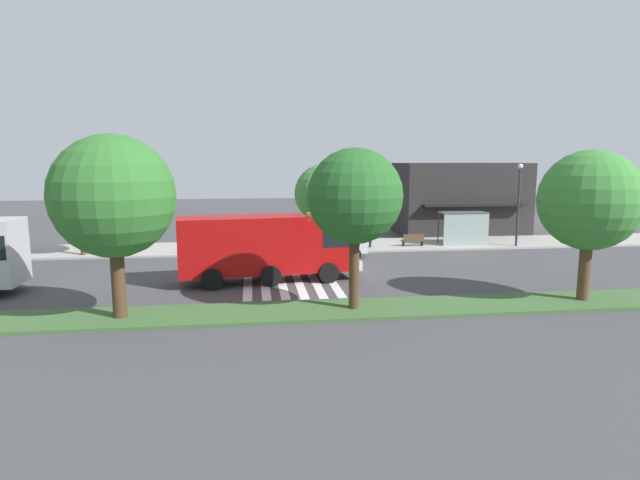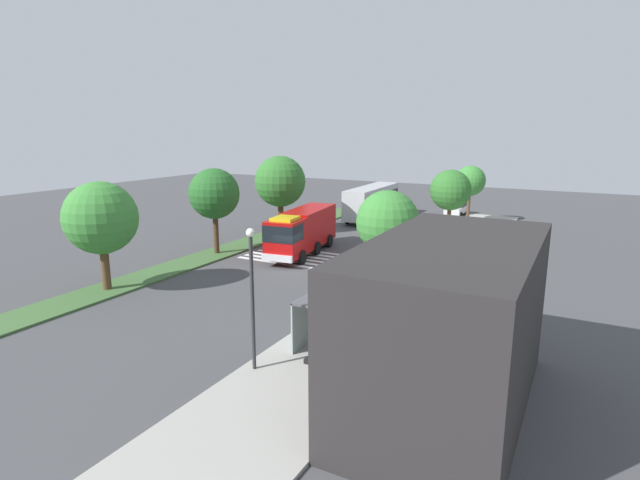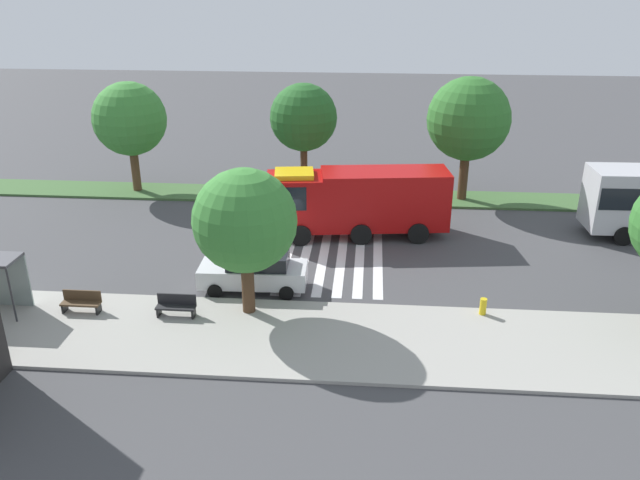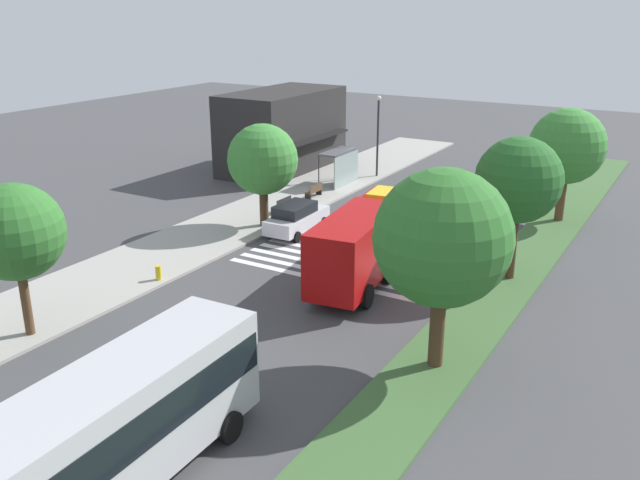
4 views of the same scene
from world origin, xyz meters
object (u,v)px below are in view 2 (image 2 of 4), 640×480
(bench_west_of_shelter, at_px, (379,287))
(sidewalk_tree_west, at_px, (450,190))
(parked_car_mid, at_px, (355,266))
(sidewalk_tree_far_west, at_px, (470,181))
(fire_hydrant, at_px, (421,246))
(parked_car_west, at_px, (457,208))
(sidewalk_tree_center, at_px, (387,222))
(transit_bus, at_px, (372,200))
(median_tree_center, at_px, (101,218))
(street_lamp, at_px, (252,288))
(fire_truck, at_px, (301,230))
(bench_near_shelter, at_px, (352,307))
(bus_stop_shelter, at_px, (317,307))
(median_tree_far_west, at_px, (280,182))
(median_tree_west, at_px, (214,194))

(bench_west_of_shelter, bearing_deg, sidewalk_tree_west, -178.16)
(parked_car_mid, xyz_separation_m, sidewalk_tree_far_west, (-25.04, 2.20, 3.61))
(fire_hydrant, bearing_deg, parked_car_west, -175.07)
(parked_car_west, relative_size, sidewalk_tree_center, 0.79)
(sidewalk_tree_far_west, xyz_separation_m, sidewalk_tree_center, (24.90, 0.00, -0.40))
(transit_bus, height_order, median_tree_center, median_tree_center)
(bench_west_of_shelter, bearing_deg, street_lamp, -5.02)
(transit_bus, distance_m, sidewalk_tree_far_west, 10.79)
(fire_truck, bearing_deg, bench_near_shelter, 34.09)
(bus_stop_shelter, relative_size, bench_near_shelter, 2.19)
(parked_car_mid, relative_size, fire_hydrant, 6.80)
(parked_car_west, bearing_deg, bench_near_shelter, 6.12)
(fire_truck, distance_m, street_lamp, 20.29)
(street_lamp, distance_m, median_tree_far_west, 28.93)
(bench_west_of_shelter, bearing_deg, sidewalk_tree_center, -167.79)
(median_tree_far_west, height_order, fire_hydrant, median_tree_far_west)
(sidewalk_tree_far_west, bearing_deg, median_tree_far_west, -46.06)
(transit_bus, bearing_deg, fire_hydrant, -143.42)
(bench_near_shelter, bearing_deg, street_lamp, -7.61)
(sidewalk_tree_center, bearing_deg, sidewalk_tree_west, -180.00)
(parked_car_mid, height_order, sidewalk_tree_far_west, sidewalk_tree_far_west)
(transit_bus, height_order, street_lamp, street_lamp)
(transit_bus, bearing_deg, fire_truck, -177.65)
(sidewalk_tree_center, bearing_deg, fire_truck, -113.87)
(parked_car_west, bearing_deg, median_tree_west, -22.45)
(parked_car_west, height_order, sidewalk_tree_far_west, sidewalk_tree_far_west)
(bus_stop_shelter, xyz_separation_m, fire_hydrant, (-20.43, -1.15, -1.40))
(fire_truck, bearing_deg, median_tree_center, -31.06)
(transit_bus, bearing_deg, bench_west_of_shelter, -158.13)
(parked_car_mid, height_order, median_tree_far_west, median_tree_far_west)
(fire_truck, bearing_deg, sidewalk_tree_center, 58.93)
(parked_car_west, xyz_separation_m, parked_car_mid, (29.40, -0.00, 0.04))
(median_tree_far_west, bearing_deg, fire_truck, 43.11)
(sidewalk_tree_far_west, height_order, fire_hydrant, sidewalk_tree_far_west)
(street_lamp, height_order, sidewalk_tree_center, street_lamp)
(transit_bus, xyz_separation_m, median_tree_center, (31.73, -4.93, 2.51))
(bench_west_of_shelter, distance_m, sidewalk_tree_west, 19.70)
(sidewalk_tree_west, bearing_deg, sidewalk_tree_center, 0.00)
(parked_car_west, bearing_deg, transit_bus, -44.50)
(parked_car_mid, relative_size, bench_west_of_shelter, 2.98)
(bench_west_of_shelter, height_order, sidewalk_tree_center, sidewalk_tree_center)
(median_tree_center, bearing_deg, parked_car_west, 161.98)
(sidewalk_tree_west, distance_m, fire_hydrant, 7.93)
(bench_near_shelter, bearing_deg, bench_west_of_shelter, 180.00)
(bench_near_shelter, xyz_separation_m, median_tree_center, (3.16, -15.59, 4.10))
(fire_truck, relative_size, bench_near_shelter, 6.18)
(parked_car_west, xyz_separation_m, fire_hydrant, (19.68, 1.70, -0.38))
(street_lamp, xyz_separation_m, median_tree_center, (-4.48, -14.57, 0.96))
(sidewalk_tree_far_west, bearing_deg, fire_hydrant, -1.87)
(fire_truck, relative_size, median_tree_far_west, 1.34)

